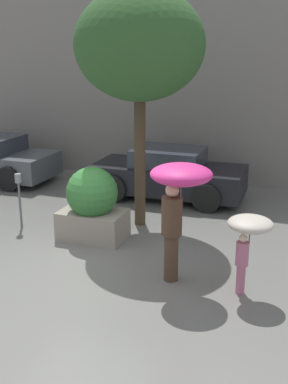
{
  "coord_description": "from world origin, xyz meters",
  "views": [
    {
      "loc": [
        3.8,
        -7.18,
        3.91
      ],
      "look_at": [
        0.62,
        1.6,
        1.05
      ],
      "focal_mm": 45.0,
      "sensor_mm": 36.0,
      "label": 1
    }
  ],
  "objects_px": {
    "parked_car_near": "(168,174)",
    "person_adult": "(178,191)",
    "street_tree": "(140,46)",
    "parking_meter": "(19,189)",
    "planter_box": "(92,205)",
    "person_child": "(249,232)"
  },
  "relations": [
    {
      "from": "person_adult",
      "to": "person_child",
      "type": "distance_m",
      "value": 1.29
    },
    {
      "from": "street_tree",
      "to": "parking_meter",
      "type": "relative_size",
      "value": 4.09
    },
    {
      "from": "person_child",
      "to": "street_tree",
      "type": "height_order",
      "value": "street_tree"
    },
    {
      "from": "person_adult",
      "to": "street_tree",
      "type": "xyz_separation_m",
      "value": [
        -1.56,
        2.41,
        2.26
      ]
    },
    {
      "from": "person_adult",
      "to": "parking_meter",
      "type": "distance_m",
      "value": 4.25
    },
    {
      "from": "person_adult",
      "to": "parked_car_near",
      "type": "xyz_separation_m",
      "value": [
        -1.55,
        4.55,
        -0.99
      ]
    },
    {
      "from": "parked_car_near",
      "to": "street_tree",
      "type": "relative_size",
      "value": 0.79
    },
    {
      "from": "person_adult",
      "to": "street_tree",
      "type": "height_order",
      "value": "street_tree"
    },
    {
      "from": "parked_car_near",
      "to": "parking_meter",
      "type": "bearing_deg",
      "value": 142.79
    },
    {
      "from": "person_adult",
      "to": "parking_meter",
      "type": "relative_size",
      "value": 1.68
    },
    {
      "from": "person_adult",
      "to": "parked_car_near",
      "type": "bearing_deg",
      "value": 120.43
    },
    {
      "from": "parked_car_near",
      "to": "person_adult",
      "type": "bearing_deg",
      "value": -161.57
    },
    {
      "from": "person_adult",
      "to": "person_child",
      "type": "bearing_deg",
      "value": 10.54
    },
    {
      "from": "planter_box",
      "to": "person_child",
      "type": "distance_m",
      "value": 3.63
    },
    {
      "from": "parking_meter",
      "to": "person_adult",
      "type": "bearing_deg",
      "value": -18.12
    },
    {
      "from": "street_tree",
      "to": "parked_car_near",
      "type": "bearing_deg",
      "value": 89.74
    },
    {
      "from": "planter_box",
      "to": "person_adult",
      "type": "height_order",
      "value": "person_adult"
    },
    {
      "from": "person_child",
      "to": "parking_meter",
      "type": "xyz_separation_m",
      "value": [
        -5.15,
        1.32,
        -0.2
      ]
    },
    {
      "from": "person_child",
      "to": "parked_car_near",
      "type": "distance_m",
      "value": 5.34
    },
    {
      "from": "planter_box",
      "to": "parking_meter",
      "type": "height_order",
      "value": "planter_box"
    },
    {
      "from": "planter_box",
      "to": "parked_car_near",
      "type": "relative_size",
      "value": 0.39
    },
    {
      "from": "street_tree",
      "to": "person_child",
      "type": "bearing_deg",
      "value": -41.66
    }
  ]
}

